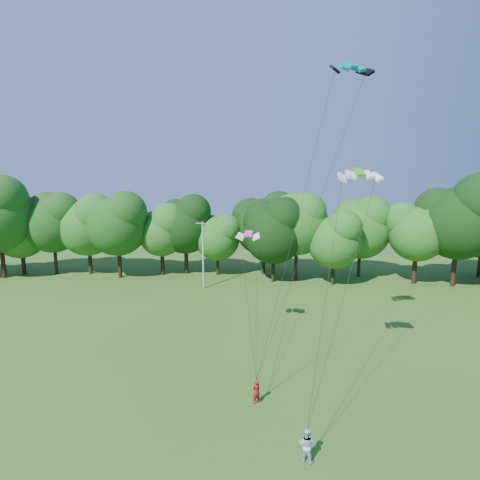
{
  "coord_description": "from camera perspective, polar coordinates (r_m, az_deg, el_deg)",
  "views": [
    {
      "loc": [
        2.32,
        -12.35,
        13.72
      ],
      "look_at": [
        0.96,
        13.0,
        9.32
      ],
      "focal_mm": 28.0,
      "sensor_mm": 36.0,
      "label": 1
    }
  ],
  "objects": [
    {
      "name": "utility_pole",
      "position": [
        45.55,
        -5.65,
        -2.22
      ],
      "size": [
        1.65,
        0.21,
        8.26
      ],
      "rotation": [
        0.0,
        0.0,
        -0.04
      ],
      "color": "#AEADA5",
      "rests_on": "ground"
    },
    {
      "name": "kite_flyer_left",
      "position": [
        24.51,
        2.48,
        -22.07
      ],
      "size": [
        0.67,
        0.64,
        1.54
      ],
      "primitive_type": "imported",
      "rotation": [
        0.0,
        0.0,
        3.81
      ],
      "color": "#AE161A",
      "rests_on": "ground"
    },
    {
      "name": "kite_flyer_right",
      "position": [
        20.9,
        10.12,
        -28.34
      ],
      "size": [
        1.01,
        0.92,
        1.69
      ],
      "primitive_type": "imported",
      "rotation": [
        0.0,
        0.0,
        2.71
      ],
      "color": "#B3D8F9",
      "rests_on": "ground"
    },
    {
      "name": "kite_teal",
      "position": [
        26.84,
        16.45,
        24.2
      ],
      "size": [
        2.87,
        1.87,
        0.68
      ],
      "rotation": [
        0.0,
        0.0,
        0.3
      ],
      "color": "#048B89",
      "rests_on": "ground"
    },
    {
      "name": "kite_green",
      "position": [
        23.4,
        17.69,
        9.8
      ],
      "size": [
        2.55,
        1.27,
        0.55
      ],
      "rotation": [
        0.0,
        0.0,
        0.07
      ],
      "color": "green",
      "rests_on": "ground"
    },
    {
      "name": "kite_pink",
      "position": [
        30.09,
        1.27,
        0.95
      ],
      "size": [
        1.97,
        1.07,
        0.41
      ],
      "rotation": [
        0.0,
        0.0,
        -0.09
      ],
      "color": "#FC46A1",
      "rests_on": "ground"
    },
    {
      "name": "tree_back_center",
      "position": [
        47.85,
        5.17,
        2.45
      ],
      "size": [
        8.37,
        8.37,
        12.17
      ],
      "color": "#312513",
      "rests_on": "ground"
    }
  ]
}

